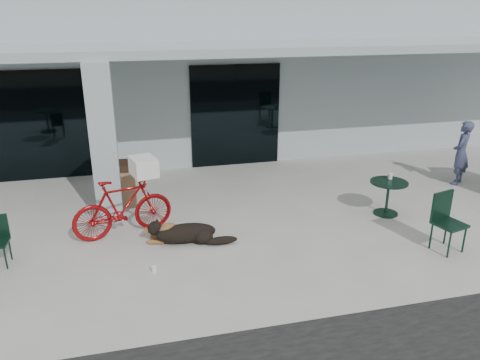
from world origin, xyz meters
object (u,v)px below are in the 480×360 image
object	(u,v)px
cafe_table_far	(387,198)
person	(461,153)
cafe_chair_far_a	(450,223)
dog	(186,232)
trash_receptacle	(124,184)
bicycle	(123,207)

from	to	relation	value
cafe_table_far	person	bearing A→B (deg)	24.93
cafe_chair_far_a	person	size ratio (longest dim) A/B	0.67
dog	person	distance (m)	7.03
person	trash_receptacle	size ratio (longest dim) A/B	1.63
dog	cafe_table_far	bearing A→B (deg)	17.99
cafe_chair_far_a	trash_receptacle	bearing A→B (deg)	132.96
cafe_chair_far_a	bicycle	bearing A→B (deg)	145.67
cafe_chair_far_a	person	xyz separation A→B (m)	(2.41, 2.89, 0.26)
cafe_chair_far_a	person	bearing A→B (deg)	35.46
dog	cafe_chair_far_a	xyz separation A→B (m)	(4.43, -1.39, 0.31)
cafe_table_far	trash_receptacle	bearing A→B (deg)	160.98
cafe_chair_far_a	person	distance (m)	3.77
cafe_table_far	person	xyz separation A→B (m)	(2.63, 1.22, 0.42)
cafe_table_far	trash_receptacle	xyz separation A→B (m)	(-5.29, 1.82, 0.12)
bicycle	dog	distance (m)	1.29
dog	cafe_chair_far_a	distance (m)	4.66
cafe_chair_far_a	trash_receptacle	xyz separation A→B (m)	(-5.50, 3.49, -0.05)
cafe_table_far	cafe_chair_far_a	bearing A→B (deg)	-82.60
dog	cafe_chair_far_a	size ratio (longest dim) A/B	1.20
cafe_table_far	cafe_chair_far_a	world-z (taller)	cafe_chair_far_a
bicycle	cafe_table_far	size ratio (longest dim) A/B	2.45
cafe_table_far	dog	bearing A→B (deg)	-176.24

